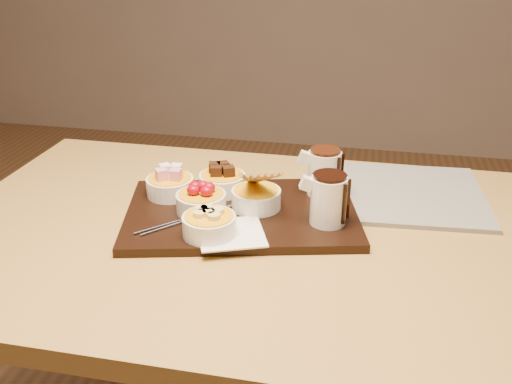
% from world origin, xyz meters
% --- Properties ---
extents(dining_table, '(1.20, 0.80, 0.75)m').
position_xyz_m(dining_table, '(0.00, 0.00, 0.65)').
color(dining_table, '#AB853F').
rests_on(dining_table, ground).
extents(serving_board, '(0.52, 0.40, 0.02)m').
position_xyz_m(serving_board, '(-0.01, 0.04, 0.76)').
color(serving_board, black).
rests_on(serving_board, dining_table).
extents(napkin, '(0.16, 0.16, 0.00)m').
position_xyz_m(napkin, '(-0.01, -0.06, 0.77)').
color(napkin, white).
rests_on(napkin, serving_board).
extents(bowl_marshmallows, '(0.10, 0.10, 0.04)m').
position_xyz_m(bowl_marshmallows, '(-0.18, 0.08, 0.79)').
color(bowl_marshmallows, white).
rests_on(bowl_marshmallows, serving_board).
extents(bowl_cake, '(0.10, 0.10, 0.04)m').
position_xyz_m(bowl_cake, '(-0.07, 0.12, 0.79)').
color(bowl_cake, white).
rests_on(bowl_cake, serving_board).
extents(bowl_strawberries, '(0.10, 0.10, 0.04)m').
position_xyz_m(bowl_strawberries, '(-0.09, 0.02, 0.79)').
color(bowl_strawberries, white).
rests_on(bowl_strawberries, serving_board).
extents(bowl_biscotti, '(0.10, 0.10, 0.04)m').
position_xyz_m(bowl_biscotti, '(0.01, 0.06, 0.79)').
color(bowl_biscotti, white).
rests_on(bowl_biscotti, serving_board).
extents(bowl_bananas, '(0.10, 0.10, 0.04)m').
position_xyz_m(bowl_bananas, '(-0.05, -0.07, 0.79)').
color(bowl_bananas, white).
rests_on(bowl_bananas, serving_board).
extents(pitcher_dark_chocolate, '(0.08, 0.08, 0.09)m').
position_xyz_m(pitcher_dark_chocolate, '(0.16, 0.02, 0.82)').
color(pitcher_dark_chocolate, silver).
rests_on(pitcher_dark_chocolate, serving_board).
extents(pitcher_milk_chocolate, '(0.08, 0.08, 0.09)m').
position_xyz_m(pitcher_milk_chocolate, '(0.14, 0.15, 0.82)').
color(pitcher_milk_chocolate, silver).
rests_on(pitcher_milk_chocolate, serving_board).
extents(fondue_skewers, '(0.21, 0.20, 0.01)m').
position_xyz_m(fondue_skewers, '(-0.09, -0.01, 0.77)').
color(fondue_skewers, silver).
rests_on(fondue_skewers, serving_board).
extents(newspaper, '(0.41, 0.33, 0.01)m').
position_xyz_m(newspaper, '(0.29, 0.21, 0.76)').
color(newspaper, beige).
rests_on(newspaper, dining_table).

